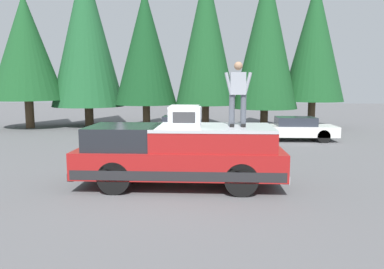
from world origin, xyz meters
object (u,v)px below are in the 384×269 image
Objects in this scene: pickup_truck at (180,154)px; parked_car_black at (180,127)px; compressor_unit at (185,116)px; person_on_truck_bed at (238,92)px; parked_car_white at (294,129)px.

pickup_truck reaches higher than parked_car_black.
compressor_unit is 0.20× the size of parked_car_black.
person_on_truck_bed is at bearing -91.25° from compressor_unit.
pickup_truck is at bearing 86.41° from person_on_truck_bed.
pickup_truck is at bearing 150.19° from parked_car_white.
parked_car_white is at bearing -29.81° from pickup_truck.
parked_car_white is at bearing -28.95° from compressor_unit.
compressor_unit is at bearing 88.75° from person_on_truck_bed.
pickup_truck is 3.28× the size of person_on_truck_bed.
pickup_truck reaches higher than parked_car_white.
parked_car_white is 1.00× the size of parked_car_black.
compressor_unit is (-0.07, -0.13, 1.05)m from pickup_truck.
compressor_unit reaches higher than parked_car_white.
compressor_unit is 0.50× the size of person_on_truck_bed.
person_on_truck_bed reaches higher than parked_car_black.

